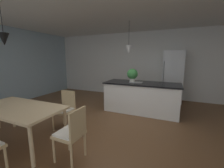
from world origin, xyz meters
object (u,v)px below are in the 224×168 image
Objects in this scene: kitchen_island at (141,97)px; refrigerator at (173,77)px; potted_plant_on_island at (132,74)px; chair_far_right at (65,109)px; dining_table at (18,110)px; chair_kitchen_end at (72,132)px.

kitchen_island is 1.76m from refrigerator.
chair_far_right is at bearing -122.04° from potted_plant_on_island.
chair_kitchen_end is at bearing -0.03° from dining_table.
dining_table is at bearing -124.80° from kitchen_island.
kitchen_island is at bearing 51.55° from chair_far_right.
potted_plant_on_island is (1.10, 1.76, 0.66)m from chair_far_right.
kitchen_island is at bearing 0.00° from potted_plant_on_island.
kitchen_island is at bearing 77.93° from chair_kitchen_end.
refrigerator is 1.86m from potted_plant_on_island.
dining_table is at bearing 179.97° from chair_kitchen_end.
chair_kitchen_end is at bearing -102.07° from kitchen_island.
potted_plant_on_island is at bearing -127.98° from refrigerator.
chair_far_right is 3.95m from refrigerator.
chair_kitchen_end is 1.00× the size of chair_far_right.
dining_table is 4.21× the size of potted_plant_on_island.
chair_far_right is 0.39× the size of kitchen_island.
chair_kitchen_end is (1.24, -0.00, -0.18)m from dining_table.
chair_far_right is 2.11× the size of potted_plant_on_island.
refrigerator reaches higher than chair_kitchen_end.
chair_far_right is at bearing 64.35° from dining_table.
refrigerator is at bearing 55.16° from chair_far_right.
potted_plant_on_island is at bearing 180.00° from kitchen_island.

